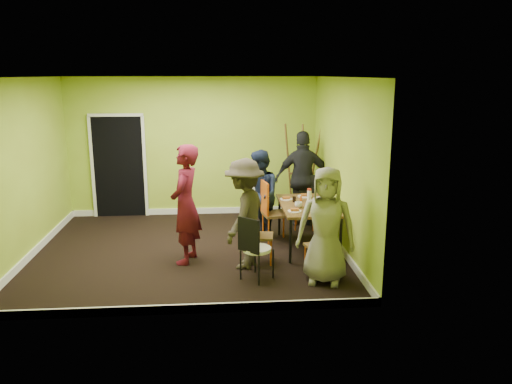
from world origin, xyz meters
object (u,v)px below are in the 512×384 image
chair_left_near (256,231)px  chair_back_end (306,190)px  chair_left_far (271,208)px  person_front_end (326,226)px  thermos (309,197)px  blue_bottle (328,204)px  person_back_end (303,178)px  chair_bentwood (254,245)px  person_left_near (245,214)px  dining_table (308,207)px  person_left_far (260,195)px  orange_bottle (301,199)px  chair_front_end (322,242)px  person_standing (186,204)px  easel (302,171)px

chair_left_near → chair_back_end: bearing=156.9°
chair_left_far → person_front_end: person_front_end is taller
thermos → blue_bottle: bearing=-55.4°
chair_left_near → person_back_end: person_back_end is taller
chair_bentwood → person_left_near: person_left_near is taller
chair_back_end → thermos: thermos is taller
dining_table → thermos: bearing=-60.8°
person_left_far → person_back_end: bearing=117.3°
orange_bottle → dining_table: bearing=-68.2°
chair_front_end → person_standing: 2.14m
chair_bentwood → person_left_far: person_left_far is taller
blue_bottle → chair_left_far: bearing=140.5°
chair_left_far → chair_left_near: size_ratio=1.20×
chair_bentwood → chair_left_far: bearing=118.5°
dining_table → chair_left_far: 0.66m
chair_left_far → person_front_end: bearing=8.6°
chair_left_near → orange_bottle: 1.19m
dining_table → chair_left_near: chair_left_near is taller
orange_bottle → person_back_end: size_ratio=0.05×
person_left_far → chair_left_near: bearing=-22.0°
chair_front_end → easel: (0.21, 3.05, 0.44)m
chair_front_end → thermos: size_ratio=3.75×
dining_table → chair_left_far: (-0.58, 0.32, -0.09)m
chair_back_end → person_front_end: (-0.19, -2.64, 0.12)m
person_standing → chair_front_end: bearing=83.9°
chair_front_end → easel: 3.09m
chair_front_end → person_front_end: 0.38m
thermos → person_left_far: 0.95m
blue_bottle → chair_left_near: bearing=-168.6°
chair_front_end → chair_left_near: bearing=131.1°
blue_bottle → person_standing: 2.23m
person_back_end → easel: bearing=-96.1°
orange_bottle → person_front_end: bearing=-87.4°
chair_left_far → chair_back_end: size_ratio=1.10×
dining_table → person_back_end: bearing=84.0°
person_standing → person_back_end: person_standing is taller
easel → orange_bottle: bearing=-100.0°
chair_back_end → orange_bottle: bearing=87.9°
chair_bentwood → blue_bottle: chair_bentwood is taller
chair_left_near → chair_bentwood: size_ratio=0.96×
dining_table → person_front_end: 1.42m
person_front_end → blue_bottle: bearing=92.3°
chair_back_end → chair_front_end: size_ratio=1.10×
chair_back_end → person_front_end: 2.65m
chair_back_end → person_front_end: size_ratio=0.60×
chair_left_near → chair_back_end: 2.13m
dining_table → chair_left_near: size_ratio=1.67×
blue_bottle → chair_bentwood: bearing=-142.9°
thermos → person_left_near: (-1.11, -0.74, -0.04)m
thermos → person_front_end: size_ratio=0.15×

